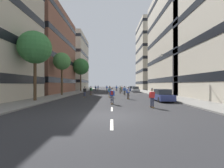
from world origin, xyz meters
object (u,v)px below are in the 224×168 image
object	(u,v)px
skater_2	(125,90)
skater_7	(128,92)
parked_car_mid	(162,96)
parked_car_near	(135,89)
skater_12	(112,95)
skater_3	(98,88)
skater_5	(122,88)
skater_8	(107,88)
skater_1	(110,91)
street_tree_far	(35,48)
skater_4	(96,88)
skater_6	(152,97)
skater_13	(117,88)
skater_10	(85,91)
parked_car_far	(132,89)
street_tree_mid	(62,62)
skater_9	(91,90)
skater_0	(120,89)
street_tree_near	(81,67)
streetlamp_right	(171,71)
skater_11	(110,89)

from	to	relation	value
skater_2	skater_7	size ratio (longest dim) A/B	1.00
parked_car_mid	skater_7	distance (m)	4.78
parked_car_near	skater_7	size ratio (longest dim) A/B	2.47
parked_car_mid	skater_12	size ratio (longest dim) A/B	2.47
skater_3	skater_7	world-z (taller)	same
skater_5	skater_8	world-z (taller)	same
skater_1	skater_12	world-z (taller)	same
street_tree_far	skater_7	bearing A→B (deg)	14.44
street_tree_far	skater_4	size ratio (longest dim) A/B	4.79
skater_1	skater_8	world-z (taller)	same
skater_6	skater_1	bearing A→B (deg)	110.54
parked_car_near	skater_6	bearing A→B (deg)	-95.51
parked_car_near	skater_13	distance (m)	8.25
skater_2	skater_5	xyz separation A→B (m)	(0.21, 11.55, 0.00)
skater_10	skater_5	bearing A→B (deg)	66.45
skater_2	skater_10	distance (m)	8.56
parked_car_far	skater_8	bearing A→B (deg)	170.95
parked_car_near	street_tree_mid	distance (m)	21.25
skater_6	skater_9	xyz separation A→B (m)	(-7.87, 16.57, 0.03)
skater_5	skater_7	xyz separation A→B (m)	(-0.37, -19.76, 0.00)
parked_car_mid	skater_7	xyz separation A→B (m)	(-4.03, 2.55, 0.32)
skater_0	skater_2	xyz separation A→B (m)	(0.52, -6.22, 0.00)
parked_car_mid	parked_car_far	bearing A→B (deg)	90.00
skater_7	skater_2	bearing A→B (deg)	88.86
skater_8	skater_6	bearing A→B (deg)	-81.62
skater_3	skater_5	world-z (taller)	same
street_tree_near	skater_8	xyz separation A→B (m)	(7.80, 3.68, -6.50)
street_tree_mid	skater_13	size ratio (longest dim) A/B	4.49
street_tree_mid	skater_2	size ratio (longest dim) A/B	4.49
streetlamp_right	parked_car_near	bearing A→B (deg)	97.04
skater_0	skater_11	world-z (taller)	same
skater_5	skater_7	size ratio (longest dim) A/B	1.00
street_tree_mid	skater_7	distance (m)	14.79
skater_7	skater_13	xyz separation A→B (m)	(-0.88, 26.65, -0.03)
streetlamp_right	skater_0	bearing A→B (deg)	116.44
street_tree_far	streetlamp_right	distance (m)	18.79
parked_car_near	skater_2	bearing A→B (deg)	-108.14
parked_car_near	streetlamp_right	bearing A→B (deg)	-82.96
parked_car_near	skater_9	size ratio (longest dim) A/B	2.47
parked_car_far	skater_0	xyz separation A→B (m)	(-4.39, -12.58, 0.32)
street_tree_mid	parked_car_far	bearing A→B (deg)	51.53
parked_car_mid	skater_5	xyz separation A→B (m)	(-3.66, 22.31, 0.32)
skater_5	parked_car_mid	bearing A→B (deg)	-80.69
skater_3	skater_6	size ratio (longest dim) A/B	1.00
skater_11	parked_car_far	bearing A→B (deg)	60.49
skater_11	skater_12	bearing A→B (deg)	-88.48
skater_11	skater_2	bearing A→B (deg)	-65.59
skater_4	skater_2	bearing A→B (deg)	-65.90
street_tree_near	skater_8	size ratio (longest dim) A/B	5.54
street_tree_mid	skater_6	bearing A→B (deg)	-48.90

